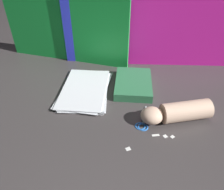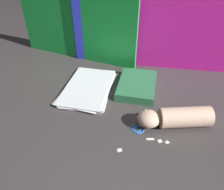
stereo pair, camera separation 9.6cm
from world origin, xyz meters
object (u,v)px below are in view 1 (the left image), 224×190
Objects in this scene: paper_stack at (85,90)px; book_closed at (133,84)px; hand_forearm at (177,112)px; scissors at (144,121)px.

book_closed is at bearing 14.01° from paper_stack.
book_closed is 0.29m from hand_forearm.
book_closed is 0.84× the size of hand_forearm.
paper_stack is at bearing 145.65° from scissors.
scissors is at bearing -34.35° from paper_stack.
hand_forearm reaches higher than scissors.
paper_stack is 0.35m from scissors.
hand_forearm is (0.18, -0.22, 0.02)m from book_closed.
paper_stack is at bearing -165.99° from book_closed.
paper_stack is at bearing 158.42° from hand_forearm.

